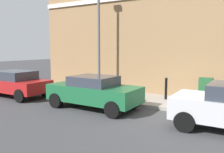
% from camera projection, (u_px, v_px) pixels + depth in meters
% --- Properties ---
extents(ground, '(80.00, 80.00, 0.00)m').
position_uv_depth(ground, '(182.00, 118.00, 8.59)').
color(ground, '#38383A').
extents(sidewalk, '(2.52, 30.00, 0.15)m').
position_uv_depth(sidewalk, '(84.00, 92.00, 13.27)').
color(sidewalk, gray).
rests_on(sidewalk, ground).
extents(corner_building, '(6.42, 11.78, 7.87)m').
position_uv_depth(corner_building, '(149.00, 27.00, 15.52)').
color(corner_building, olive).
rests_on(corner_building, ground).
extents(car_green, '(1.91, 4.01, 1.39)m').
position_uv_depth(car_green, '(94.00, 91.00, 9.98)').
color(car_green, '#195933').
rests_on(car_green, ground).
extents(car_red, '(1.83, 4.35, 1.37)m').
position_uv_depth(car_red, '(13.00, 83.00, 12.51)').
color(car_red, maroon).
rests_on(car_red, ground).
extents(utility_cabinet, '(0.46, 0.61, 1.15)m').
position_uv_depth(utility_cabinet, '(205.00, 92.00, 10.08)').
color(utility_cabinet, '#1E4C28').
rests_on(utility_cabinet, sidewalk).
extents(bollard_near_cabinet, '(0.14, 0.14, 1.04)m').
position_uv_depth(bollard_near_cabinet, '(166.00, 88.00, 11.06)').
color(bollard_near_cabinet, black).
rests_on(bollard_near_cabinet, sidewalk).
extents(bollard_far_kerb, '(0.14, 0.14, 1.04)m').
position_uv_depth(bollard_far_kerb, '(119.00, 88.00, 10.89)').
color(bollard_far_kerb, black).
rests_on(bollard_far_kerb, sidewalk).
extents(lamppost, '(0.20, 0.44, 5.72)m').
position_uv_depth(lamppost, '(99.00, 34.00, 12.59)').
color(lamppost, '#59595B').
rests_on(lamppost, sidewalk).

